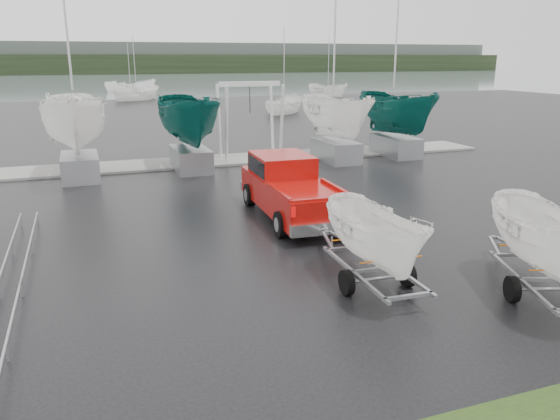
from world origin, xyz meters
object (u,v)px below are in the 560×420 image
Objects in this scene: pickup_truck at (288,185)px; boat_hoist at (250,110)px; trailer_hitched at (378,187)px; trailer_parked at (558,182)px.

pickup_truck is 11.05m from boat_hoist.
trailer_hitched is 17.46m from boat_hoist.
trailer_parked is 19.22m from boat_hoist.
boat_hoist is at bearing 82.43° from pickup_truck.
boat_hoist is at bearing 85.27° from trailer_hitched.
trailer_hitched is at bearing 170.61° from trailer_parked.
trailer_hitched is 1.11× the size of boat_hoist.
trailer_hitched reaches higher than boat_hoist.
trailer_parked reaches higher than trailer_hitched.
trailer_hitched is (-0.28, -6.56, 1.44)m from pickup_truck.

